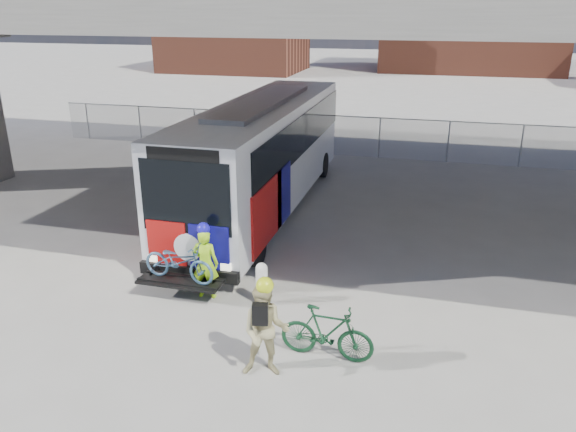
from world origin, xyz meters
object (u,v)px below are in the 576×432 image
at_px(bollard, 262,282).
at_px(cyclist_hivis, 205,262).
at_px(bus, 263,148).
at_px(bike_parked, 327,333).
at_px(cyclist_tan, 265,330).

xyz_separation_m(bollard, cyclist_hivis, (-1.38, 0.00, 0.35)).
bearing_deg(cyclist_hivis, bollard, 174.35).
relative_size(bus, cyclist_hivis, 6.89).
height_order(bus, bike_parked, bus).
xyz_separation_m(bollard, cyclist_tan, (0.87, -2.50, 0.39)).
bearing_deg(cyclist_tan, bus, 95.12).
relative_size(bus, bike_parked, 7.00).
height_order(bollard, cyclist_tan, cyclist_tan).
bearing_deg(bus, cyclist_hivis, -85.05).
distance_m(bus, bike_parked, 9.00).
xyz_separation_m(cyclist_tan, bike_parked, (0.99, 0.80, -0.39)).
bearing_deg(bike_parked, bus, 27.40).
distance_m(bollard, cyclist_tan, 2.68).
bearing_deg(cyclist_tan, bollard, 96.72).
distance_m(cyclist_hivis, bike_parked, 3.67).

